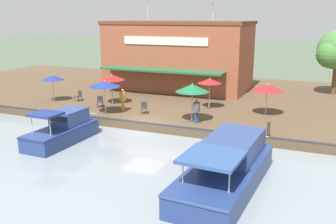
{
  "coord_description": "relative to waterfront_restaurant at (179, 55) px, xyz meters",
  "views": [
    {
      "loc": [
        21.18,
        10.62,
        7.4
      ],
      "look_at": [
        -1.0,
        1.34,
        1.3
      ],
      "focal_mm": 40.0,
      "sensor_mm": 36.0,
      "label": 1
    }
  ],
  "objects": [
    {
      "name": "patio_umbrella_mid_patio_left",
      "position": [
        11.53,
        -1.26,
        -1.07
      ],
      "size": [
        2.25,
        2.25,
        2.41
      ],
      "color": "#B7B7B7",
      "rests_on": "quay_deck"
    },
    {
      "name": "patio_umbrella_far_corner",
      "position": [
        11.15,
        5.25,
        -0.96
      ],
      "size": [
        2.22,
        2.22,
        2.57
      ],
      "color": "#B7B7B7",
      "rests_on": "quay_deck"
    },
    {
      "name": "person_at_quay_edge",
      "position": [
        10.41,
        -0.44,
        -2.2
      ],
      "size": [
        0.47,
        0.47,
        1.66
      ],
      "color": "orange",
      "rests_on": "quay_deck"
    },
    {
      "name": "waterfront_restaurant",
      "position": [
        0.0,
        0.0,
        0.0
      ],
      "size": [
        8.95,
        13.56,
        8.66
      ],
      "color": "brown",
      "rests_on": "quay_deck"
    },
    {
      "name": "cafe_chair_mid_patio",
      "position": [
        10.0,
        -2.71,
        -2.76
      ],
      "size": [
        0.58,
        0.58,
        0.85
      ],
      "color": "#2D2D33",
      "rests_on": "quay_deck"
    },
    {
      "name": "patio_umbrella_by_entrance",
      "position": [
        9.61,
        -7.49,
        -1.28
      ],
      "size": [
        1.85,
        1.85,
        2.2
      ],
      "color": "#B7B7B7",
      "rests_on": "quay_deck"
    },
    {
      "name": "quay_deck",
      "position": [
        2.0,
        2.53,
        -3.54
      ],
      "size": [
        22.0,
        56.0,
        0.6
      ],
      "primitive_type": "cube",
      "color": "brown",
      "rests_on": "ground"
    },
    {
      "name": "ground_plane",
      "position": [
        13.0,
        2.53,
        -3.84
      ],
      "size": [
        220.0,
        220.0,
        0.0
      ],
      "primitive_type": "plane",
      "color": "#4C5B47"
    },
    {
      "name": "motorboat_fourth_along",
      "position": [
        16.38,
        -0.98,
        -3.05
      ],
      "size": [
        5.81,
        2.06,
        2.11
      ],
      "color": "navy",
      "rests_on": "river_water"
    },
    {
      "name": "patio_umbrella_back_row",
      "position": [
        7.38,
        9.58,
        -1.27
      ],
      "size": [
        2.3,
        2.3,
        2.24
      ],
      "color": "#B7B7B7",
      "rests_on": "quay_deck"
    },
    {
      "name": "mooring_post",
      "position": [
        12.65,
        10.5,
        -2.79
      ],
      "size": [
        0.22,
        0.22,
        0.89
      ],
      "color": "#473323",
      "rests_on": "quay_deck"
    },
    {
      "name": "patio_umbrella_near_quay_edge",
      "position": [
        8.58,
        -2.45,
        -1.09
      ],
      "size": [
        2.1,
        2.1,
        2.41
      ],
      "color": "#B7B7B7",
      "rests_on": "quay_deck"
    },
    {
      "name": "quay_edge_fender",
      "position": [
        12.9,
        2.53,
        -3.19
      ],
      "size": [
        0.2,
        50.4,
        0.1
      ],
      "primitive_type": "cube",
      "color": "#2D2D33",
      "rests_on": "quay_deck"
    },
    {
      "name": "cafe_chair_facing_river",
      "position": [
        8.82,
        -5.55,
        -2.76
      ],
      "size": [
        0.55,
        0.55,
        0.85
      ],
      "color": "#2D2D33",
      "rests_on": "quay_deck"
    },
    {
      "name": "motorboat_outer_channel",
      "position": [
        18.35,
        9.64,
        -2.95
      ],
      "size": [
        8.77,
        3.14,
        2.14
      ],
      "color": "navy",
      "rests_on": "river_water"
    },
    {
      "name": "tree_behind_restaurant",
      "position": [
        -2.3,
        14.0,
        0.67
      ],
      "size": [
        3.72,
        3.54,
        5.79
      ],
      "color": "brown",
      "rests_on": "quay_deck"
    },
    {
      "name": "patio_umbrella_mid_patio_right",
      "position": [
        7.11,
        5.25,
        -1.13
      ],
      "size": [
        1.78,
        1.78,
        2.35
      ],
      "color": "#B7B7B7",
      "rests_on": "quay_deck"
    },
    {
      "name": "person_mid_patio",
      "position": [
        11.52,
        5.71,
        -2.24
      ],
      "size": [
        0.46,
        0.46,
        1.61
      ],
      "color": "#2D5193",
      "rests_on": "quay_deck"
    },
    {
      "name": "cafe_chair_far_corner_seat",
      "position": [
        10.53,
        1.38,
        -2.76
      ],
      "size": [
        0.58,
        0.58,
        0.85
      ],
      "color": "#2D2D33",
      "rests_on": "quay_deck"
    }
  ]
}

